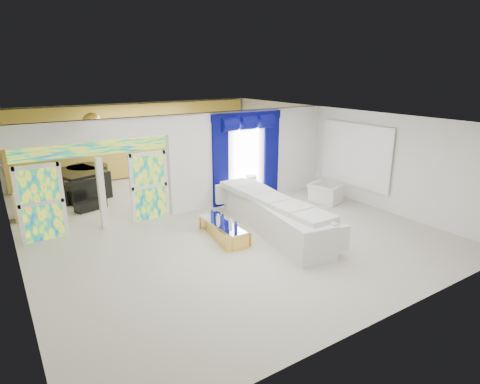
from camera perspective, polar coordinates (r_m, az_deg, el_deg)
floor at (r=11.75m, az=-4.41°, el=-3.92°), size 12.00×12.00×0.00m
dividing_wall at (r=13.23m, az=1.58°, el=5.29°), size 5.70×0.18×3.00m
dividing_header at (r=11.03m, az=-20.59°, el=8.32°), size 4.30×0.18×0.55m
stained_panel_left at (r=11.19m, az=-26.77°, el=-1.43°), size 0.95×0.04×2.00m
stained_panel_right at (r=11.76m, az=-12.98°, el=0.84°), size 0.95×0.04×2.00m
stained_transom at (r=11.11m, az=-20.34°, el=5.90°), size 4.00×0.05×0.35m
window_pane at (r=13.02m, az=0.92°, el=4.88°), size 1.00×0.02×2.30m
blue_drape_left at (r=12.49m, az=-2.84°, el=4.10°), size 0.55×0.10×2.80m
blue_drape_right at (r=13.58m, az=4.52°, el=5.12°), size 0.55×0.10×2.80m
blue_pelmet at (r=12.78m, az=1.02°, el=10.87°), size 2.60×0.12×0.25m
wall_mirror at (r=13.59m, az=16.28°, el=5.14°), size 0.04×2.70×1.90m
gold_curtains at (r=16.64m, az=-14.37°, el=7.21°), size 9.70×0.12×2.90m
white_sofa at (r=10.79m, az=4.67°, el=-3.43°), size 1.60×4.61×0.86m
coffee_table at (r=10.41m, az=-2.32°, el=-5.56°), size 0.84×1.85×0.40m
console_table at (r=13.16m, az=2.65°, el=-0.69°), size 1.14×0.39×0.38m
table_lamp at (r=12.86m, az=1.58°, el=1.11°), size 0.36×0.36×0.58m
armchair at (r=13.38m, az=12.23°, el=-0.18°), size 1.09×1.18×0.64m
grand_piano at (r=14.73m, az=-22.24°, el=1.10°), size 1.90×2.19×0.93m
piano_bench at (r=13.30m, az=-20.74°, el=-1.76°), size 1.02×0.64×0.32m
tv_console at (r=13.15m, az=-28.51°, el=-1.75°), size 0.64×0.60×0.85m
chandelier at (r=13.48m, az=-20.58°, el=9.41°), size 0.60×0.60×0.60m
decanters at (r=10.24m, az=-2.33°, el=-4.20°), size 0.21×1.21×0.25m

